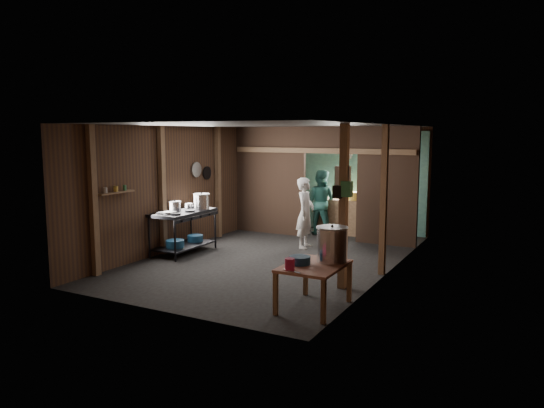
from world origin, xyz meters
The scene contains 42 objects.
floor centered at (0.00, 0.00, 0.00)m, with size 4.50×7.00×0.00m, color #2A2A2A.
ceiling centered at (0.00, 0.00, 2.60)m, with size 4.50×7.00×0.00m, color #343231.
wall_back centered at (0.00, 3.50, 1.30)m, with size 4.50×0.00×2.60m, color #4F321E.
wall_front centered at (0.00, -3.50, 1.30)m, with size 4.50×0.00×2.60m, color #4F321E.
wall_left centered at (-2.25, 0.00, 1.30)m, with size 0.00×7.00×2.60m, color #4F321E.
wall_right centered at (2.25, 0.00, 1.30)m, with size 0.00×7.00×2.60m, color #4F321E.
partition_left centered at (-1.32, 2.20, 1.30)m, with size 1.85×0.10×2.60m, color #3D2B1E.
partition_right centered at (1.57, 2.20, 1.30)m, with size 1.35×0.10×2.60m, color #3D2B1E.
partition_header centered at (0.25, 2.20, 2.30)m, with size 1.30×0.10×0.60m, color #3D2B1E.
turquoise_panel centered at (0.00, 3.44, 1.25)m, with size 4.40×0.06×2.50m, color #75C9BA.
back_counter centered at (0.30, 2.95, 0.42)m, with size 1.20×0.50×0.85m, color #9E7652.
wall_clock centered at (0.25, 3.40, 1.90)m, with size 0.20×0.20×0.03m, color silver.
post_left_a centered at (-2.18, -2.60, 1.30)m, with size 0.10×0.12×2.60m, color #9E7652.
post_left_b centered at (-2.18, -0.80, 1.30)m, with size 0.10×0.12×2.60m, color #9E7652.
post_left_c centered at (-2.18, 1.20, 1.30)m, with size 0.10×0.12×2.60m, color #9E7652.
post_right centered at (2.18, -0.20, 1.30)m, with size 0.10×0.12×2.60m, color #9E7652.
post_free centered at (1.85, -1.30, 1.30)m, with size 0.12×0.12×2.60m, color #9E7652.
cross_beam centered at (0.00, 2.15, 2.05)m, with size 4.40×0.12×0.12m, color #9E7652.
pan_lid_big centered at (-2.21, 0.40, 1.65)m, with size 0.34×0.34×0.03m, color gray.
pan_lid_small centered at (-2.21, 0.80, 1.55)m, with size 0.30×0.30×0.03m, color black.
wall_shelf centered at (-2.15, -2.10, 1.40)m, with size 0.14×0.80×0.03m, color #9E7652.
jar_white centered at (-2.15, -2.35, 1.47)m, with size 0.07×0.07×0.10m, color silver.
jar_yellow centered at (-2.15, -2.10, 1.47)m, with size 0.08×0.08×0.10m, color gold.
jar_green centered at (-2.15, -1.88, 1.47)m, with size 0.06×0.06×0.10m, color #33814C.
bag_white centered at (1.80, -1.22, 1.78)m, with size 0.22×0.15×0.32m, color silver.
bag_green centered at (1.92, -1.36, 1.60)m, with size 0.16×0.12×0.24m, color #33814C.
bag_black centered at (1.78, -1.38, 1.55)m, with size 0.14×0.10×0.20m, color black.
gas_range centered at (-1.88, -0.53, 0.44)m, with size 0.76×1.48×0.88m, color black, non-canonical shape.
prep_table centered at (1.83, -2.39, 0.32)m, with size 0.78×1.07×0.63m, color #A7765E, non-canonical shape.
stove_pot_large centered at (-1.71, -0.12, 1.03)m, with size 0.34×0.34×0.34m, color silver, non-canonical shape.
stove_pot_med centered at (-2.05, -0.58, 0.96)m, with size 0.25×0.25×0.22m, color silver, non-canonical shape.
stove_saucepan centered at (-2.05, -0.12, 0.92)m, with size 0.15×0.15×0.10m, color silver.
frying_pan centered at (-1.88, -0.96, 0.90)m, with size 0.26×0.48×0.06m, color gray, non-canonical shape.
blue_tub_front centered at (-1.88, -0.82, 0.25)m, with size 0.37×0.37×0.15m, color navy.
blue_tub_back centered at (-1.88, -0.14, 0.24)m, with size 0.33×0.33×0.13m, color navy.
stock_pot centered at (1.98, -2.12, 0.87)m, with size 0.45×0.45×0.53m, color silver, non-canonical shape.
wash_basin centered at (1.64, -2.46, 0.69)m, with size 0.30×0.30×0.11m, color navy.
pink_bucket centered at (1.65, -2.81, 0.71)m, with size 0.13×0.13×0.16m, color #B31C4A.
knife centered at (1.72, -2.87, 0.64)m, with size 0.30×0.04×0.01m, color silver.
yellow_tub centered at (0.57, 2.95, 0.95)m, with size 0.35×0.35×0.19m, color gold.
cook centered at (0.13, 1.08, 0.76)m, with size 0.55×0.36×1.52m, color silver.
worker_back centered at (-0.18, 2.65, 0.79)m, with size 0.77×0.60×1.57m, color #2C6E64.
Camera 1 is at (4.60, -8.86, 2.46)m, focal length 34.02 mm.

